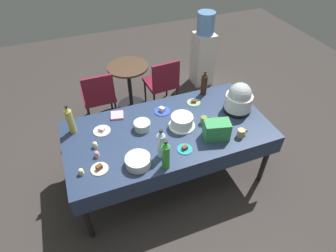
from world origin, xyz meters
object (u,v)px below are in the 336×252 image
Objects in this scene: frosted_layer_cake at (182,122)px; soda_bottle_lime_soda at (166,155)px; cupcake_mint at (95,145)px; dessert_plate_teal at (185,149)px; dessert_plate_cream at (99,168)px; dessert_plate_white at (102,130)px; dessert_plate_sage at (194,102)px; cupcake_vanilla at (230,92)px; cupcake_lemon at (97,154)px; glass_salad_bowl at (142,125)px; slow_cooker at (239,99)px; soda_bottle_ginger_ale at (70,120)px; cupcake_rose at (81,172)px; ceramic_snack_bowl at (138,161)px; potluck_table at (168,134)px; coffee_mug_tan at (241,133)px; maroon_chair_left at (99,94)px; round_cafe_table at (129,79)px; water_cooler at (203,52)px; maroon_chair_right at (163,81)px; dessert_plate_cobalt at (162,110)px; soda_bottle_water at (161,144)px; soda_bottle_cola at (204,84)px; coffee_mug_olive at (204,120)px; soda_carton at (217,130)px.

soda_bottle_lime_soda reaches higher than frosted_layer_cake.
cupcake_mint is at bearing 178.59° from frosted_layer_cake.
dessert_plate_cream is (-0.84, 0.05, 0.00)m from dessert_plate_teal.
dessert_plate_white is 1.13m from dessert_plate_sage.
dessert_plate_white is 1.62m from cupcake_vanilla.
dessert_plate_teal is 0.86m from cupcake_lemon.
dessert_plate_sage is 1.27m from cupcake_mint.
dessert_plate_cream is (-0.54, -0.39, -0.03)m from glass_salad_bowl.
slow_cooker is 1.84m from soda_bottle_ginger_ale.
dessert_plate_cream is 2.44× the size of cupcake_rose.
ceramic_snack_bowl is at bearing 153.90° from soda_bottle_lime_soda.
coffee_mug_tan is at bearing -28.67° from potluck_table.
dessert_plate_sage is at bearing 26.19° from dessert_plate_cream.
soda_bottle_lime_soda is (0.05, -0.58, 0.11)m from glass_salad_bowl.
glass_salad_bowl is 0.21× the size of maroon_chair_left.
ceramic_snack_bowl is 0.28m from soda_bottle_lime_soda.
cupcake_mint reaches higher than round_cafe_table.
cupcake_mint is at bearing -140.29° from water_cooler.
maroon_chair_right is at bearing 60.71° from glass_salad_bowl.
potluck_table is 0.33m from dessert_plate_cobalt.
soda_bottle_water is 0.39× the size of maroon_chair_right.
maroon_chair_right reaches higher than dessert_plate_teal.
dessert_plate_cobalt is 1.13× the size of dessert_plate_cream.
dessert_plate_white is at bearing -96.40° from maroon_chair_left.
cupcake_lemon is 0.20× the size of soda_bottle_ginger_ale.
glass_salad_bowl is 0.74× the size of ceramic_snack_bowl.
slow_cooker is at bearing -63.46° from soda_bottle_cola.
round_cafe_table is at bearing 52.63° from soda_bottle_ginger_ale.
frosted_layer_cake is 4.30× the size of cupcake_vanilla.
cupcake_mint is 0.09× the size of round_cafe_table.
coffee_mug_olive is (-0.55, -0.37, 0.01)m from cupcake_vanilla.
maroon_chair_right is (-0.02, 1.57, -0.36)m from soda_carton.
cupcake_mint is at bearing -169.77° from glass_salad_bowl.
coffee_mug_olive is at bearing -89.94° from maroon_chair_right.
cupcake_mint is at bearing -132.96° from maroon_chair_right.
maroon_chair_right is (0.60, 1.61, -0.41)m from soda_bottle_water.
soda_bottle_lime_soda is at bearing -132.40° from soda_bottle_cola.
cupcake_vanilla is at bearing 68.01° from coffee_mug_tan.
soda_bottle_lime_soda is at bearing -78.77° from maroon_chair_left.
maroon_chair_left is (-0.60, 0.97, -0.27)m from dessert_plate_cobalt.
slow_cooker reaches higher than cupcake_rose.
cupcake_rose is 0.05× the size of water_cooler.
dessert_plate_white is (-0.67, 0.23, 0.07)m from potluck_table.
dessert_plate_white is 1.45m from round_cafe_table.
soda_bottle_cola is at bearing 9.80° from dessert_plate_white.
soda_bottle_cola is 0.96× the size of soda_bottle_water.
soda_carton reaches higher than dessert_plate_white.
soda_bottle_lime_soda is at bearing -84.94° from glass_salad_bowl.
soda_carton is 0.36× the size of round_cafe_table.
frosted_layer_cake is 0.34× the size of maroon_chair_left.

